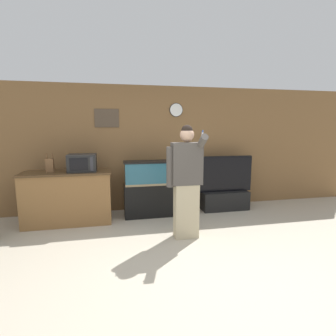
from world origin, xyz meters
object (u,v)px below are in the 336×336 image
Objects in this scene: counter_island at (68,197)px; knife_block at (50,165)px; microwave at (82,163)px; person_standing at (186,180)px; aquarium_on_stand at (154,188)px; tv_on_stand at (224,194)px.

knife_block is at bearing -177.98° from counter_island.
microwave is 0.28× the size of person_standing.
knife_block reaches higher than microwave.
aquarium_on_stand is 0.97× the size of tv_on_stand.
counter_island is 0.66m from knife_block.
microwave is 1.96m from person_standing.
knife_block is at bearing 178.71° from microwave.
counter_island is 2.24m from person_standing.
aquarium_on_stand is 1.25m from person_standing.
person_standing is at bearing -134.54° from tv_on_stand.
tv_on_stand reaches higher than aquarium_on_stand.
person_standing is (1.65, -1.04, -0.19)m from microwave.
person_standing is (2.20, -1.05, -0.16)m from knife_block.
person_standing is at bearing -28.75° from counter_island.
microwave is at bearing -176.09° from tv_on_stand.
tv_on_stand is (3.14, 0.17, -0.14)m from counter_island.
tv_on_stand reaches higher than counter_island.
tv_on_stand is at bearing 3.07° from aquarium_on_stand.
aquarium_on_stand is at bearing 105.81° from person_standing.
counter_island is 1.32× the size of aquarium_on_stand.
aquarium_on_stand is at bearing 3.26° from counter_island.
knife_block is (-0.27, -0.01, 0.61)m from counter_island.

